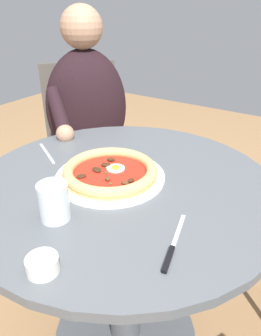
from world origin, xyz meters
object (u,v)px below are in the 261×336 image
fork_utensil (47,153)px  diner_person (89,147)px  ramekin_capers (42,264)px  cafe_chair_diner (85,135)px  water_glass (54,204)px  dining_table (124,238)px  steak_knife (172,249)px  pizza_on_plate (110,172)px

fork_utensil → diner_person: bearing=-156.9°
ramekin_capers → cafe_chair_diner: (-0.92, -0.69, -0.20)m
ramekin_capers → diner_person: bearing=-144.8°
water_glass → ramekin_capers: (0.14, 0.10, -0.02)m
water_glass → cafe_chair_diner: size_ratio=0.11×
dining_table → fork_utensil: size_ratio=5.79×
dining_table → ramekin_capers: (0.38, 0.06, 0.23)m
ramekin_capers → fork_utensil: bearing=-134.4°
dining_table → ramekin_capers: ramekin_capers is taller
diner_person → steak_knife: bearing=50.7°
fork_utensil → water_glass: bearing=49.5°
water_glass → pizza_on_plate: bearing=-178.6°
pizza_on_plate → diner_person: bearing=-133.6°
ramekin_capers → diner_person: 1.02m
dining_table → cafe_chair_diner: size_ratio=1.01×
dining_table → water_glass: water_glass is taller
steak_knife → ramekin_capers: 0.27m
water_glass → diner_person: 0.86m
dining_table → water_glass: 0.35m
steak_knife → fork_utensil: bearing=-108.4°
pizza_on_plate → fork_utensil: bearing=-92.9°
diner_person → ramekin_capers: bearing=35.2°
diner_person → fork_utensil: bearing=23.1°
steak_knife → cafe_chair_diner: cafe_chair_diner is taller
dining_table → diner_person: size_ratio=0.77×
water_glass → ramekin_capers: bearing=36.8°
pizza_on_plate → water_glass: bearing=1.4°
dining_table → diner_person: bearing=-130.6°
dining_table → pizza_on_plate: pizza_on_plate is taller
water_glass → diner_person: (-0.68, -0.47, -0.23)m
pizza_on_plate → fork_utensil: size_ratio=2.10×
pizza_on_plate → cafe_chair_diner: size_ratio=0.37×
dining_table → steak_knife: (0.19, 0.25, 0.22)m
water_glass → steak_knife: water_glass is taller
dining_table → ramekin_capers: bearing=9.7°
water_glass → fork_utensil: (-0.25, -0.29, -0.04)m
fork_utensil → cafe_chair_diner: (-0.53, -0.30, -0.18)m
dining_table → water_glass: bearing=-9.4°
steak_knife → cafe_chair_diner: bearing=-129.6°
diner_person → cafe_chair_diner: bearing=-131.4°
steak_knife → water_glass: bearing=-79.5°
dining_table → fork_utensil: (-0.01, -0.33, 0.22)m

